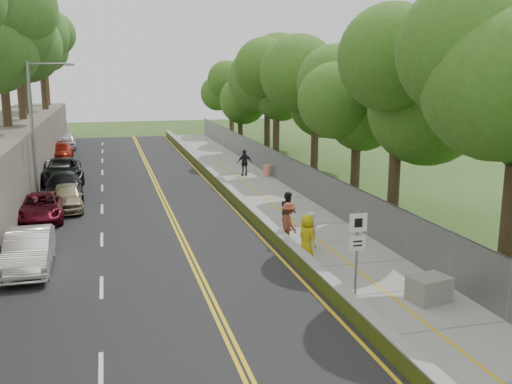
% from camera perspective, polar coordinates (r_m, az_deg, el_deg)
% --- Properties ---
extents(ground, '(140.00, 140.00, 0.00)m').
position_cam_1_polar(ground, '(21.98, 4.09, -7.83)').
color(ground, '#33511E').
rests_on(ground, ground).
extents(road, '(11.20, 66.00, 0.04)m').
position_cam_1_polar(road, '(35.37, -12.22, -0.42)').
color(road, black).
rests_on(road, ground).
extents(sidewalk, '(4.20, 66.00, 0.05)m').
position_cam_1_polar(sidewalk, '(36.54, 0.32, 0.25)').
color(sidewalk, gray).
rests_on(sidewalk, ground).
extents(jersey_barrier, '(0.42, 66.00, 0.60)m').
position_cam_1_polar(jersey_barrier, '(35.97, -3.22, 0.49)').
color(jersey_barrier, '#9DC31C').
rests_on(jersey_barrier, ground).
extents(chainlink_fence, '(0.04, 66.00, 2.00)m').
position_cam_1_polar(chainlink_fence, '(36.95, 3.47, 1.90)').
color(chainlink_fence, slate).
rests_on(chainlink_fence, ground).
extents(trees_fenceside, '(7.00, 66.00, 14.00)m').
position_cam_1_polar(trees_fenceside, '(37.20, 7.09, 11.19)').
color(trees_fenceside, '#437522').
rests_on(trees_fenceside, ground).
extents(streetlight, '(2.52, 0.22, 8.00)m').
position_cam_1_polar(streetlight, '(33.88, -21.12, 6.43)').
color(streetlight, gray).
rests_on(streetlight, ground).
extents(signpost, '(0.62, 0.09, 3.10)m').
position_cam_1_polar(signpost, '(19.09, 10.10, -4.88)').
color(signpost, gray).
rests_on(signpost, sidewalk).
extents(construction_barrel, '(0.50, 0.50, 0.82)m').
position_cam_1_polar(construction_barrel, '(40.96, 1.09, 2.14)').
color(construction_barrel, red).
rests_on(construction_barrel, sidewalk).
extents(concrete_block, '(1.42, 1.17, 0.84)m').
position_cam_1_polar(concrete_block, '(19.73, 16.91, -9.24)').
color(concrete_block, slate).
rests_on(concrete_block, sidewalk).
extents(car_1, '(1.67, 4.64, 1.52)m').
position_cam_1_polar(car_1, '(23.32, -21.77, -5.44)').
color(car_1, white).
rests_on(car_1, road).
extents(car_2, '(2.29, 4.81, 1.32)m').
position_cam_1_polar(car_2, '(30.87, -20.65, -1.42)').
color(car_2, '#590E1C').
rests_on(car_2, road).
extents(car_3, '(2.46, 5.44, 1.55)m').
position_cam_1_polar(car_3, '(35.19, -18.68, 0.47)').
color(car_3, black).
rests_on(car_3, road).
extents(car_4, '(1.86, 4.26, 1.43)m').
position_cam_1_polar(car_4, '(32.62, -18.37, -0.48)').
color(car_4, tan).
rests_on(car_4, road).
extents(car_5, '(1.60, 4.46, 1.46)m').
position_cam_1_polar(car_5, '(41.66, -19.12, 2.08)').
color(car_5, '#B0B2B7').
rests_on(car_5, road).
extents(car_6, '(3.11, 5.92, 1.59)m').
position_cam_1_polar(car_6, '(41.06, -18.79, 2.06)').
color(car_6, black).
rests_on(car_6, road).
extents(car_7, '(1.94, 4.72, 1.37)m').
position_cam_1_polar(car_7, '(51.98, -18.90, 3.88)').
color(car_7, maroon).
rests_on(car_7, road).
extents(car_8, '(2.08, 4.71, 1.58)m').
position_cam_1_polar(car_8, '(58.80, -18.47, 4.88)').
color(car_8, silver).
rests_on(car_8, road).
extents(painter_0, '(0.86, 1.05, 1.84)m').
position_cam_1_polar(painter_0, '(22.81, 5.10, -4.54)').
color(painter_0, '#BBA10E').
rests_on(painter_0, sidewalk).
extents(painter_1, '(0.55, 0.68, 1.63)m').
position_cam_1_polar(painter_1, '(24.21, 5.66, -3.84)').
color(painter_1, beige).
rests_on(painter_1, sidewalk).
extents(painter_2, '(0.70, 0.89, 1.80)m').
position_cam_1_polar(painter_2, '(27.23, 3.23, -1.84)').
color(painter_2, black).
rests_on(painter_2, sidewalk).
extents(painter_3, '(0.84, 1.26, 1.82)m').
position_cam_1_polar(painter_3, '(24.94, 3.29, -3.11)').
color(painter_3, brown).
rests_on(painter_3, sidewalk).
extents(person_far, '(1.14, 0.56, 1.88)m').
position_cam_1_polar(person_far, '(41.16, -1.14, 2.94)').
color(person_far, black).
rests_on(person_far, sidewalk).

